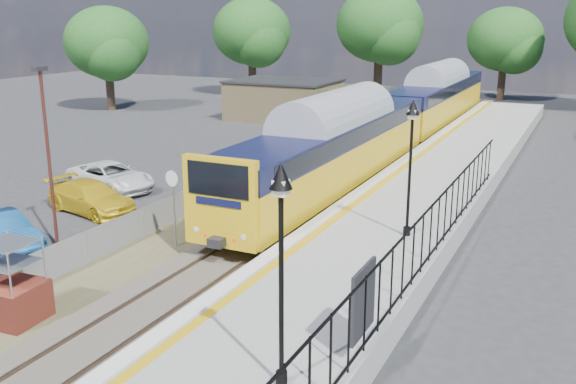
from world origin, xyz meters
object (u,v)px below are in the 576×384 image
Objects in this scene: carpark_lamp at (48,147)px; car_yellow at (91,197)px; victorian_lamp_south at (281,225)px; train at (399,115)px; car_blue at (4,232)px; speed_sign at (173,196)px; car_white at (111,177)px; victorian_lamp_north at (412,136)px; brick_plinth at (12,284)px.

car_yellow is (-1.94, 3.92, -3.05)m from carpark_lamp.
victorian_lamp_south is 13.12m from carpark_lamp.
train is 10.39× the size of car_blue.
speed_sign reaches higher than car_yellow.
carpark_lamp is 1.36× the size of car_white.
victorian_lamp_north is 15.89m from car_white.
brick_plinth is 0.36× the size of carpark_lamp.
car_blue is (-5.45, -2.72, -1.31)m from speed_sign.
car_white reaches higher than car_blue.
train is 19.37m from car_yellow.
speed_sign is at bearing -162.83° from victorian_lamp_north.
carpark_lamp is (-3.26, 4.80, 2.59)m from brick_plinth.
car_white is at bearing 153.09° from speed_sign.
speed_sign is 0.60× the size of car_white.
speed_sign is at bearing 85.44° from brick_plinth.
victorian_lamp_south is at bearing -92.22° from car_blue.
car_blue is (-1.65, -0.85, -3.06)m from carpark_lamp.
train is (-5.30, 17.09, -1.96)m from victorian_lamp_north.
carpark_lamp is 1.64× the size of car_blue.
brick_plinth is at bearing -137.96° from car_white.
victorian_lamp_south is at bearing -78.52° from train.
car_white is at bearing 140.24° from victorian_lamp_south.
carpark_lamp reaches higher than victorian_lamp_south.
car_blue is at bearing -109.69° from train.
car_yellow is (-5.20, 8.72, -0.46)m from brick_plinth.
speed_sign is 0.63× the size of car_yellow.
brick_plinth reaches higher than car_blue.
train is 8.99× the size of car_yellow.
victorian_lamp_north is at bearing -88.48° from car_white.
train reaches higher than brick_plinth.
train reaches higher than car_white.
speed_sign is 9.16m from car_white.
brick_plinth is at bearing -111.13° from car_blue.
carpark_lamp is (-11.80, 5.72, -0.59)m from victorian_lamp_south.
car_yellow is at bearing -115.25° from train.
car_blue is at bearing -164.18° from car_yellow.
speed_sign is 6.22m from car_yellow.
brick_plinth is at bearing -96.61° from train.
car_blue is at bearing -145.12° from speed_sign.
car_yellow is (-5.73, 2.04, -1.30)m from speed_sign.
car_white is at bearing -124.79° from train.
carpark_lamp is (-3.80, -1.87, 1.75)m from speed_sign.
victorian_lamp_south is 9.15m from brick_plinth.
car_yellow is (-13.73, 9.63, -3.64)m from victorian_lamp_south.
victorian_lamp_north is at bearing 25.49° from speed_sign.
car_white is (-15.41, 12.82, -3.64)m from victorian_lamp_south.
train is at bearing 101.48° from victorian_lamp_south.
brick_plinth is 6.75m from speed_sign.
carpark_lamp reaches higher than train.
train is at bearing 107.23° from victorian_lamp_north.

